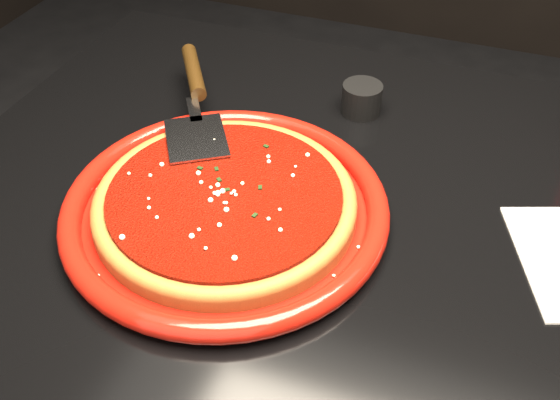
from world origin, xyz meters
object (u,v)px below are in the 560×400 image
object	(u,v)px
pizza_server	(196,99)
plate	(226,207)
table	(363,382)
ramekin	(362,99)

from	to	relation	value
pizza_server	plate	bearing A→B (deg)	-86.99
table	plate	distance (m)	0.44
table	ramekin	size ratio (longest dim) A/B	20.09
plate	ramekin	distance (m)	0.30
plate	pizza_server	size ratio (longest dim) A/B	1.21
pizza_server	ramekin	world-z (taller)	pizza_server
table	pizza_server	size ratio (longest dim) A/B	3.64
plate	ramekin	xyz separation A→B (m)	(0.10, 0.28, 0.01)
ramekin	table	bearing A→B (deg)	-66.06
table	ramekin	distance (m)	0.46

